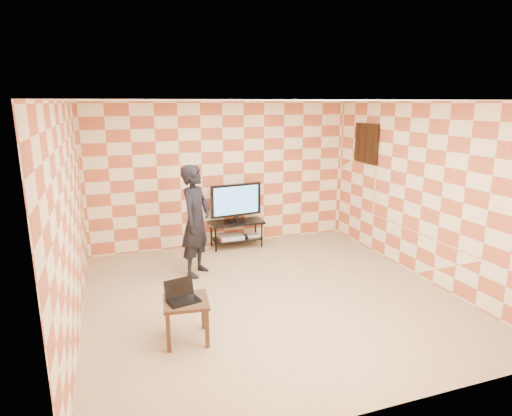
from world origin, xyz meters
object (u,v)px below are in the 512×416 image
object	(u,v)px
tv	(236,201)
person	(196,221)
tv_stand	(236,228)
side_table	(186,307)

from	to	relation	value
tv	person	bearing A→B (deg)	-132.23
tv	tv_stand	bearing A→B (deg)	83.10
tv_stand	side_table	distance (m)	3.33
tv_stand	person	bearing A→B (deg)	-132.16
tv_stand	side_table	world-z (taller)	same
tv_stand	tv	bearing A→B (deg)	-96.90
tv	side_table	size ratio (longest dim) A/B	1.77
tv	person	distance (m)	1.44
tv_stand	side_table	size ratio (longest dim) A/B	1.82
tv_stand	tv	xyz separation A→B (m)	(-0.00, -0.00, 0.53)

